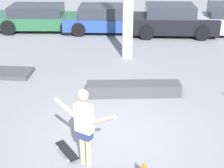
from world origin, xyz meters
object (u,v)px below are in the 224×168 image
object	(u,v)px
parked_car_blue	(105,19)
parked_car_black	(172,20)
grind_box	(133,89)
skateboard	(67,151)
skateboarder	(84,124)
parked_car_green	(40,18)

from	to	relation	value
parked_car_blue	parked_car_black	xyz separation A→B (m)	(3.21, -0.21, 0.07)
grind_box	skateboard	bearing A→B (deg)	-115.41
skateboarder	parked_car_green	bearing A→B (deg)	136.07
skateboard	parked_car_blue	size ratio (longest dim) A/B	0.19
skateboard	parked_car_blue	world-z (taller)	parked_car_blue
parked_car_green	parked_car_black	xyz separation A→B (m)	(6.43, -0.15, 0.06)
skateboarder	parked_car_green	world-z (taller)	skateboarder
parked_car_black	grind_box	bearing A→B (deg)	-106.63
parked_car_blue	parked_car_green	bearing A→B (deg)	178.01
skateboard	grind_box	size ratio (longest dim) A/B	0.27
parked_car_blue	skateboarder	bearing A→B (deg)	-89.05
skateboarder	parked_car_black	distance (m)	9.98
parked_car_green	skateboard	bearing A→B (deg)	-74.50
parked_car_green	parked_car_black	world-z (taller)	parked_car_black
skateboarder	skateboard	size ratio (longest dim) A/B	2.32
skateboarder	skateboard	world-z (taller)	skateboarder
grind_box	parked_car_green	world-z (taller)	parked_car_green
skateboarder	grind_box	distance (m)	3.46
skateboard	grind_box	xyz separation A→B (m)	(1.39, 2.93, 0.12)
skateboarder	grind_box	size ratio (longest dim) A/B	0.62
skateboard	parked_car_blue	distance (m)	9.57
skateboard	parked_car_black	world-z (taller)	parked_car_black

